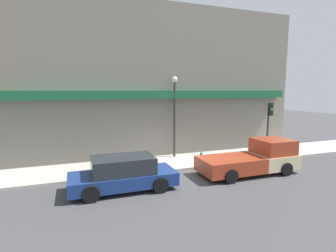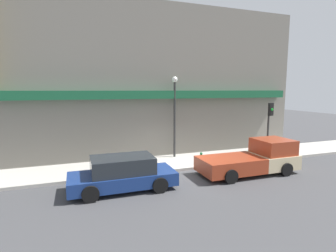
{
  "view_description": "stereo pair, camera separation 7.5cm",
  "coord_description": "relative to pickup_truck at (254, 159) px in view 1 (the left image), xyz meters",
  "views": [
    {
      "loc": [
        -5.34,
        -12.75,
        4.41
      ],
      "look_at": [
        -0.26,
        1.24,
        2.36
      ],
      "focal_mm": 28.0,
      "sensor_mm": 36.0,
      "label": 1
    },
    {
      "loc": [
        -5.26,
        -12.78,
        4.41
      ],
      "look_at": [
        -0.26,
        1.24,
        2.36
      ],
      "focal_mm": 28.0,
      "sensor_mm": 36.0,
      "label": 2
    }
  ],
  "objects": [
    {
      "name": "ground_plane",
      "position": [
        -3.6,
        1.54,
        -0.77
      ],
      "size": [
        80.0,
        80.0,
        0.0
      ],
      "primitive_type": "plane",
      "color": "#424244"
    },
    {
      "name": "sidewalk",
      "position": [
        -3.6,
        3.09,
        -0.69
      ],
      "size": [
        36.0,
        3.1,
        0.16
      ],
      "color": "#B7B2A8",
      "rests_on": "ground"
    },
    {
      "name": "building",
      "position": [
        -3.62,
        6.12,
        4.15
      ],
      "size": [
        19.8,
        3.8,
        11.31
      ],
      "color": "gray",
      "rests_on": "ground"
    },
    {
      "name": "pickup_truck",
      "position": [
        0.0,
        0.0,
        0.0
      ],
      "size": [
        5.34,
        2.21,
        1.76
      ],
      "rotation": [
        0.0,
        0.0,
        0.02
      ],
      "color": "beige",
      "rests_on": "ground"
    },
    {
      "name": "parked_car",
      "position": [
        -7.0,
        -0.0,
        -0.04
      ],
      "size": [
        4.65,
        2.1,
        1.5
      ],
      "rotation": [
        0.0,
        0.0,
        0.04
      ],
      "color": "navy",
      "rests_on": "ground"
    },
    {
      "name": "fire_hydrant",
      "position": [
        -2.11,
        1.99,
        -0.27
      ],
      "size": [
        0.16,
        0.16,
        0.69
      ],
      "color": "#196633",
      "rests_on": "sidewalk"
    },
    {
      "name": "street_lamp",
      "position": [
        -2.95,
        4.1,
        2.6
      ],
      "size": [
        0.36,
        0.36,
        5.08
      ],
      "color": "#2D2D2D",
      "rests_on": "sidewalk"
    },
    {
      "name": "traffic_light",
      "position": [
        2.82,
        2.22,
        1.76
      ],
      "size": [
        0.28,
        0.42,
        3.44
      ],
      "color": "#2D2D2D",
      "rests_on": "sidewalk"
    }
  ]
}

